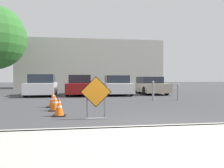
% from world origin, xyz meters
% --- Properties ---
extents(ground_plane, '(96.00, 96.00, 0.00)m').
position_xyz_m(ground_plane, '(0.00, 10.00, 0.00)').
color(ground_plane, '#3D3D3F').
extents(sidewalk_strip, '(28.50, 2.93, 0.14)m').
position_xyz_m(sidewalk_strip, '(0.00, -1.46, 0.07)').
color(sidewalk_strip, '#ADAAA3').
rests_on(sidewalk_strip, ground_plane).
extents(curb_lip, '(28.50, 0.20, 0.14)m').
position_xyz_m(curb_lip, '(0.00, 0.00, 0.07)').
color(curb_lip, '#ADAAA3').
rests_on(curb_lip, ground_plane).
extents(road_closed_sign, '(0.94, 0.20, 1.29)m').
position_xyz_m(road_closed_sign, '(-1.45, 1.75, 0.69)').
color(road_closed_sign, black).
rests_on(road_closed_sign, ground_plane).
extents(traffic_cone_nearest, '(0.41, 0.41, 0.61)m').
position_xyz_m(traffic_cone_nearest, '(-2.60, 2.44, 0.29)').
color(traffic_cone_nearest, black).
rests_on(traffic_cone_nearest, ground_plane).
extents(traffic_cone_second, '(0.45, 0.45, 0.62)m').
position_xyz_m(traffic_cone_second, '(-2.86, 3.64, 0.30)').
color(traffic_cone_second, black).
rests_on(traffic_cone_second, ground_plane).
extents(traffic_cone_third, '(0.52, 0.52, 0.66)m').
position_xyz_m(traffic_cone_third, '(-3.05, 4.70, 0.32)').
color(traffic_cone_third, black).
rests_on(traffic_cone_third, ground_plane).
extents(parked_car_nearest, '(2.09, 4.33, 1.49)m').
position_xyz_m(parked_car_nearest, '(-4.58, 11.30, 0.68)').
color(parked_car_nearest, silver).
rests_on(parked_car_nearest, ground_plane).
extents(parked_car_second, '(1.96, 4.34, 1.45)m').
position_xyz_m(parked_car_second, '(-1.88, 11.22, 0.67)').
color(parked_car_second, maroon).
rests_on(parked_car_second, ground_plane).
extents(parked_car_third, '(2.06, 4.42, 1.42)m').
position_xyz_m(parked_car_third, '(0.81, 11.33, 0.66)').
color(parked_car_third, white).
rests_on(parked_car_third, ground_plane).
extents(parked_car_fourth, '(1.91, 4.42, 1.33)m').
position_xyz_m(parked_car_fourth, '(3.51, 11.72, 0.62)').
color(parked_car_fourth, '#A39984').
rests_on(parked_car_fourth, ground_plane).
extents(bollard_nearest, '(0.12, 0.12, 1.08)m').
position_xyz_m(bollard_nearest, '(2.01, 6.58, 0.57)').
color(bollard_nearest, gray).
rests_on(bollard_nearest, ground_plane).
extents(bollard_second, '(0.12, 0.12, 0.92)m').
position_xyz_m(bollard_second, '(3.44, 6.58, 0.49)').
color(bollard_second, gray).
rests_on(bollard_second, ground_plane).
extents(building_facade_backdrop, '(17.19, 5.00, 5.76)m').
position_xyz_m(building_facade_backdrop, '(-0.53, 22.90, 2.88)').
color(building_facade_backdrop, beige).
rests_on(building_facade_backdrop, ground_plane).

